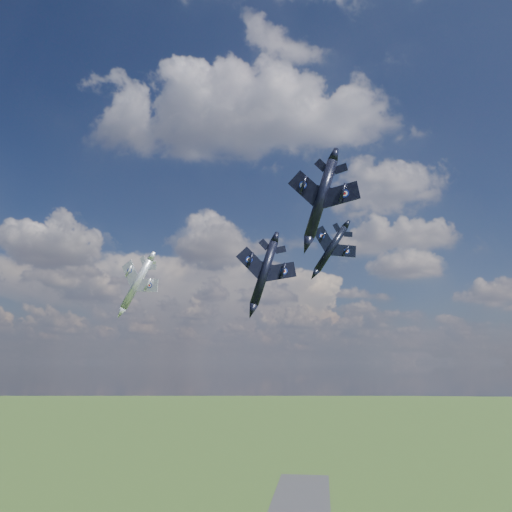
% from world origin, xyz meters
% --- Properties ---
extents(jet_lead_navy, '(14.43, 17.63, 6.55)m').
position_xyz_m(jet_lead_navy, '(2.54, 16.41, 80.06)').
color(jet_lead_navy, black).
extents(jet_right_navy, '(13.18, 15.65, 5.79)m').
position_xyz_m(jet_right_navy, '(12.37, -9.07, 84.41)').
color(jet_right_navy, black).
extents(jet_high_navy, '(10.42, 13.97, 7.57)m').
position_xyz_m(jet_high_navy, '(14.16, 23.72, 85.63)').
color(jet_high_navy, black).
extents(jet_left_silver, '(14.50, 17.26, 8.30)m').
position_xyz_m(jet_left_silver, '(-23.24, 24.61, 79.95)').
color(jet_left_silver, '#A7A9B2').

